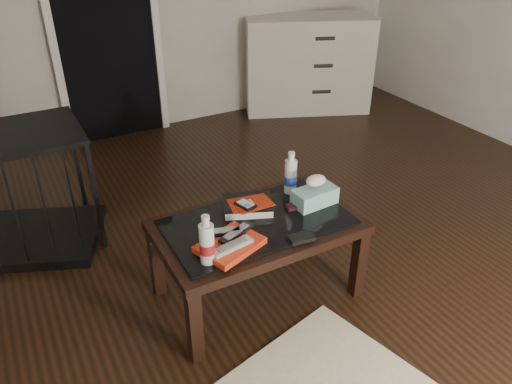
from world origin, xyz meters
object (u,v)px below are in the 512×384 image
dresser (307,64)px  water_bottle_right (291,172)px  tissue_box (315,197)px  water_bottle_left (207,239)px  coffee_table (257,232)px  pet_crate (16,211)px  textbook (248,205)px

dresser → water_bottle_right: size_ratio=5.46×
tissue_box → water_bottle_left: bearing=-169.6°
water_bottle_right → tissue_box: water_bottle_right is taller
water_bottle_left → tissue_box: water_bottle_left is taller
coffee_table → water_bottle_left: bearing=-152.9°
coffee_table → pet_crate: bearing=134.0°
pet_crate → tissue_box: pet_crate is taller
dresser → water_bottle_right: (-1.47, -2.03, 0.13)m
coffee_table → water_bottle_right: water_bottle_right is taller
pet_crate → tissue_box: bearing=-15.6°
tissue_box → water_bottle_right: bearing=101.0°
coffee_table → tissue_box: 0.36m
dresser → textbook: bearing=-107.4°
coffee_table → pet_crate: (-1.05, 1.09, -0.17)m
dresser → tissue_box: dresser is taller
textbook → water_bottle_right: (0.28, 0.05, 0.10)m
dresser → pet_crate: 3.03m
pet_crate → water_bottle_right: size_ratio=4.46×
dresser → pet_crate: size_ratio=1.23×
textbook → tissue_box: tissue_box is taller
coffee_table → textbook: (0.01, 0.12, 0.09)m
coffee_table → dresser: size_ratio=0.77×
textbook → water_bottle_right: bearing=31.7°
textbook → pet_crate: bearing=160.1°
tissue_box → coffee_table: bearing=175.7°
water_bottle_right → tissue_box: (0.04, -0.17, -0.07)m
pet_crate → water_bottle_right: pet_crate is taller
textbook → water_bottle_right: size_ratio=1.05×
pet_crate → textbook: 1.46m
water_bottle_left → water_bottle_right: 0.72m
coffee_table → textbook: size_ratio=4.00×
pet_crate → water_bottle_right: bearing=-11.9°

